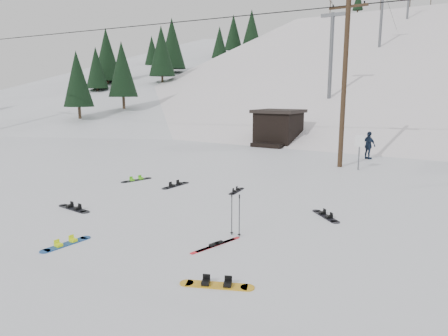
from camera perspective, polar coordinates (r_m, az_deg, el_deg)
The scene contains 20 objects.
ground at distance 12.05m, azimuth -13.68°, elevation -9.17°, with size 200.00×200.00×0.00m, color silver.
ski_slope at distance 65.30m, azimuth 24.32°, elevation -4.49°, with size 60.00×75.00×45.00m, color white.
ridge_left at distance 72.77m, azimuth -5.75°, elevation -1.28°, with size 34.00×85.00×38.00m, color silver.
treeline_left at distance 63.92m, azimuth -8.99°, elevation 6.95°, with size 20.00×64.00×10.00m, color black, non-canonical shape.
treeline_crest at distance 94.20m, azimuth 27.73°, elevation 7.03°, with size 50.00×6.00×10.00m, color black, non-canonical shape.
utility_pole at distance 22.65m, azimuth 16.82°, elevation 11.89°, with size 2.00×0.26×9.00m.
trail_sign at distance 22.12m, azimuth 18.78°, elevation 2.97°, with size 0.50×0.09×1.85m.
lift_hut at distance 31.73m, azimuth 7.74°, elevation 5.78°, with size 3.40×4.10×2.75m.
lift_tower_near at distance 39.89m, azimuth 15.07°, elevation 15.85°, with size 2.20×0.36×8.00m.
lift_tower_mid at distance 59.94m, azimuth 21.60°, elevation 19.90°, with size 2.20×0.36×8.00m.
hero_snowboard at distance 11.75m, azimuth -21.64°, elevation -10.02°, with size 0.35×1.48×0.10m.
hero_skis at distance 10.89m, azimuth -1.16°, elevation -10.89°, with size 0.51×1.69×0.09m.
ski_poles at distance 11.41m, azimuth 1.65°, elevation -6.65°, with size 0.34×0.09×1.23m.
board_scatter_a at distance 15.09m, azimuth -20.67°, elevation -5.39°, with size 1.66×0.42×0.12m.
board_scatter_b at distance 17.70m, azimuth -6.92°, elevation -2.45°, with size 0.34×1.66×0.12m.
board_scatter_c at distance 19.10m, azimuth -12.39°, elevation -1.65°, with size 0.62×1.55×0.11m.
board_scatter_d at distance 13.70m, azimuth 14.31°, elevation -6.64°, with size 1.21×1.13×0.11m.
board_scatter_e at distance 8.81m, azimuth -1.05°, elevation -16.33°, with size 1.50×0.83×0.11m.
board_scatter_f at distance 16.60m, azimuth 1.81°, elevation -3.28°, with size 0.41×1.31×0.09m.
skier_navy at distance 26.11m, azimuth 19.97°, elevation 3.06°, with size 1.00×0.42×1.71m, color #162338.
Camera 1 is at (8.29, -7.75, 4.03)m, focal length 32.00 mm.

